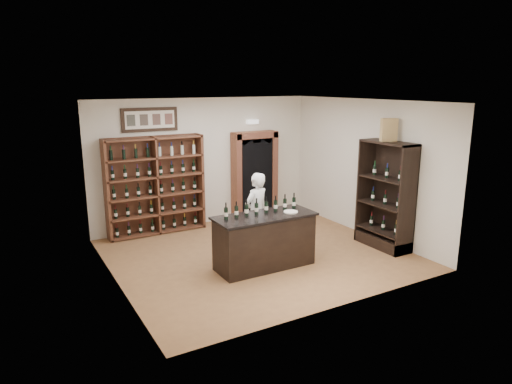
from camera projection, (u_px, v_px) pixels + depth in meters
floor at (258, 254)px, 9.10m from camera, size 5.50×5.50×0.00m
ceiling at (258, 101)px, 8.40m from camera, size 5.50×5.50×0.00m
wall_back at (205, 162)px, 10.86m from camera, size 5.50×0.04×3.00m
wall_left at (112, 198)px, 7.42m from camera, size 0.04×5.00×3.00m
wall_right at (365, 168)px, 10.08m from camera, size 0.04×5.00×3.00m
wine_shelf at (155, 185)px, 10.18m from camera, size 2.20×0.38×2.20m
framed_picture at (150, 120)px, 9.96m from camera, size 1.25×0.04×0.52m
arched_doorway at (254, 173)px, 11.40m from camera, size 1.17×0.35×2.17m
emergency_light at (253, 122)px, 11.18m from camera, size 0.30×0.10×0.10m
tasting_counter at (264, 241)px, 8.38m from camera, size 1.88×0.78×1.00m
counter_bottle_0 at (226, 213)px, 7.99m from camera, size 0.07×0.07×0.30m
counter_bottle_1 at (236, 212)px, 8.09m from camera, size 0.07×0.07×0.30m
counter_bottle_2 at (247, 210)px, 8.19m from camera, size 0.07×0.07×0.30m
counter_bottle_3 at (256, 209)px, 8.29m from camera, size 0.07×0.07×0.30m
counter_bottle_4 at (266, 207)px, 8.38m from camera, size 0.07×0.07×0.30m
counter_bottle_5 at (276, 206)px, 8.48m from camera, size 0.07×0.07×0.30m
counter_bottle_6 at (285, 204)px, 8.58m from camera, size 0.07×0.07×0.30m
counter_bottle_7 at (294, 203)px, 8.68m from camera, size 0.07×0.07×0.30m
side_cabinet at (386, 211)px, 9.38m from camera, size 0.48×1.20×2.20m
shopkeeper at (256, 213)px, 9.11m from camera, size 0.68×0.55×1.62m
plate at (291, 212)px, 8.42m from camera, size 0.26×0.26×0.02m
wine_crate at (389, 130)px, 9.02m from camera, size 0.35×0.25×0.45m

